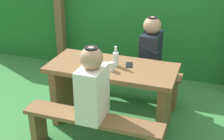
{
  "coord_description": "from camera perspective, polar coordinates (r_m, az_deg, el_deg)",
  "views": [
    {
      "loc": [
        1.01,
        -2.93,
        2.1
      ],
      "look_at": [
        0.0,
        0.0,
        0.69
      ],
      "focal_mm": 50.13,
      "sensor_mm": 36.0,
      "label": 1
    }
  ],
  "objects": [
    {
      "name": "drinking_glass",
      "position": [
        3.26,
        -0.17,
        0.65
      ],
      "size": [
        0.07,
        0.07,
        0.09
      ],
      "primitive_type": "cylinder",
      "color": "silver",
      "rests_on": "picnic_table"
    },
    {
      "name": "bottle_left",
      "position": [
        3.35,
        0.69,
        2.11
      ],
      "size": [
        0.06,
        0.06,
        0.22
      ],
      "color": "silver",
      "rests_on": "picnic_table"
    },
    {
      "name": "bench_near",
      "position": [
        3.12,
        -3.56,
        -10.44
      ],
      "size": [
        1.4,
        0.24,
        0.44
      ],
      "color": "brown",
      "rests_on": "ground_plane"
    },
    {
      "name": "picnic_table",
      "position": [
        3.49,
        0.0,
        -2.77
      ],
      "size": [
        1.4,
        0.64,
        0.74
      ],
      "color": "brown",
      "rests_on": "ground_plane"
    },
    {
      "name": "person_white_shirt",
      "position": [
        2.88,
        -3.6,
        -3.0
      ],
      "size": [
        0.25,
        0.35,
        0.72
      ],
      "color": "silver",
      "rests_on": "bench_near"
    },
    {
      "name": "ground_plane",
      "position": [
        3.74,
        0.0,
        -9.59
      ],
      "size": [
        12.0,
        12.0,
        0.0
      ],
      "primitive_type": "plane",
      "color": "#397E3E"
    },
    {
      "name": "person_black_coat",
      "position": [
        3.82,
        7.11,
        3.98
      ],
      "size": [
        0.25,
        0.35,
        0.72
      ],
      "color": "black",
      "rests_on": "bench_far"
    },
    {
      "name": "cell_phone",
      "position": [
        3.4,
        3.14,
        0.94
      ],
      "size": [
        0.1,
        0.15,
        0.01
      ],
      "primitive_type": "cube",
      "rotation": [
        0.0,
        0.0,
        0.25
      ],
      "color": "black",
      "rests_on": "picnic_table"
    },
    {
      "name": "hedge_backdrop",
      "position": [
        5.04,
        7.05,
        10.48
      ],
      "size": [
        6.4,
        0.82,
        1.78
      ],
      "primitive_type": "cube",
      "color": "#20692A",
      "rests_on": "ground_plane"
    },
    {
      "name": "bench_far",
      "position": [
        4.06,
        2.69,
        -1.52
      ],
      "size": [
        1.4,
        0.24,
        0.44
      ],
      "color": "brown",
      "rests_on": "ground_plane"
    }
  ]
}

